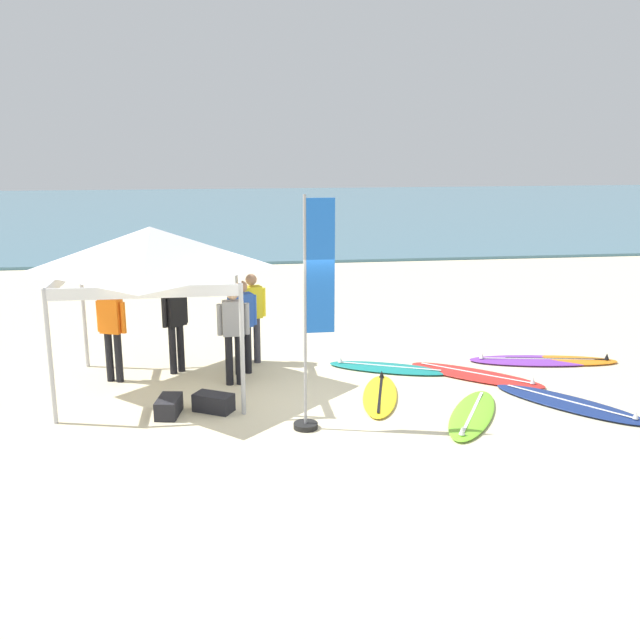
% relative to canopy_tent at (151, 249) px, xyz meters
% --- Properties ---
extents(ground_plane, '(80.00, 80.00, 0.00)m').
position_rel_canopy_tent_xyz_m(ground_plane, '(2.59, -1.08, -2.39)').
color(ground_plane, beige).
extents(sea, '(80.00, 36.00, 0.10)m').
position_rel_canopy_tent_xyz_m(sea, '(2.59, 30.16, -2.34)').
color(sea, teal).
rests_on(sea, ground).
extents(canopy_tent, '(2.92, 2.92, 2.75)m').
position_rel_canopy_tent_xyz_m(canopy_tent, '(0.00, 0.00, 0.00)').
color(canopy_tent, '#B7B7BC').
rests_on(canopy_tent, ground).
extents(surfboard_navy, '(2.12, 2.46, 0.19)m').
position_rel_canopy_tent_xyz_m(surfboard_navy, '(6.55, -1.73, -2.35)').
color(surfboard_navy, navy).
rests_on(surfboard_navy, ground).
extents(surfboard_red, '(2.32, 2.15, 0.19)m').
position_rel_canopy_tent_xyz_m(surfboard_red, '(5.57, -0.16, -2.35)').
color(surfboard_red, red).
rests_on(surfboard_red, ground).
extents(surfboard_lime, '(1.59, 2.25, 0.19)m').
position_rel_canopy_tent_xyz_m(surfboard_lime, '(4.85, -1.99, -2.35)').
color(surfboard_lime, '#7AD12D').
rests_on(surfboard_lime, ground).
extents(surfboard_teal, '(2.30, 1.45, 0.19)m').
position_rel_canopy_tent_xyz_m(surfboard_teal, '(4.11, 0.45, -2.35)').
color(surfboard_teal, '#19847F').
rests_on(surfboard_teal, ground).
extents(surfboard_purple, '(2.62, 1.11, 0.19)m').
position_rel_canopy_tent_xyz_m(surfboard_purple, '(6.99, 0.52, -2.35)').
color(surfboard_purple, purple).
rests_on(surfboard_purple, ground).
extents(surfboard_yellow, '(1.05, 2.14, 0.19)m').
position_rel_canopy_tent_xyz_m(surfboard_yellow, '(3.64, -0.96, -2.35)').
color(surfboard_yellow, yellow).
rests_on(surfboard_yellow, ground).
extents(surfboard_orange, '(2.35, 1.02, 0.19)m').
position_rel_canopy_tent_xyz_m(surfboard_orange, '(7.39, 0.47, -2.35)').
color(surfboard_orange, orange).
rests_on(surfboard_orange, ground).
extents(person_blue, '(0.52, 0.33, 1.71)m').
position_rel_canopy_tent_xyz_m(person_blue, '(1.46, 0.59, -1.40)').
color(person_blue, black).
rests_on(person_blue, ground).
extents(person_grey, '(0.55, 0.23, 1.71)m').
position_rel_canopy_tent_xyz_m(person_grey, '(1.30, 0.02, -1.40)').
color(person_grey, black).
rests_on(person_grey, ground).
extents(person_black, '(0.44, 0.40, 1.71)m').
position_rel_canopy_tent_xyz_m(person_black, '(0.28, 0.82, -1.40)').
color(person_black, black).
rests_on(person_black, ground).
extents(person_yellow, '(0.53, 0.32, 1.71)m').
position_rel_canopy_tent_xyz_m(person_yellow, '(1.66, 1.21, -1.40)').
color(person_yellow, '#383842').
rests_on(person_yellow, ground).
extents(person_orange, '(0.51, 0.34, 1.71)m').
position_rel_canopy_tent_xyz_m(person_orange, '(-0.78, 0.47, -1.40)').
color(person_orange, black).
rests_on(person_orange, ground).
extents(banner_flag, '(0.60, 0.36, 3.40)m').
position_rel_canopy_tent_xyz_m(banner_flag, '(2.39, -2.10, -0.81)').
color(banner_flag, '#99999E').
rests_on(banner_flag, ground).
extents(gear_bag_near_tent, '(0.68, 0.58, 0.28)m').
position_rel_canopy_tent_xyz_m(gear_bag_near_tent, '(0.94, -1.22, -2.25)').
color(gear_bag_near_tent, '#232328').
rests_on(gear_bag_near_tent, ground).
extents(gear_bag_by_pole, '(0.41, 0.64, 0.28)m').
position_rel_canopy_tent_xyz_m(gear_bag_by_pole, '(0.26, -1.29, -2.25)').
color(gear_bag_by_pole, '#232328').
rests_on(gear_bag_by_pole, ground).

